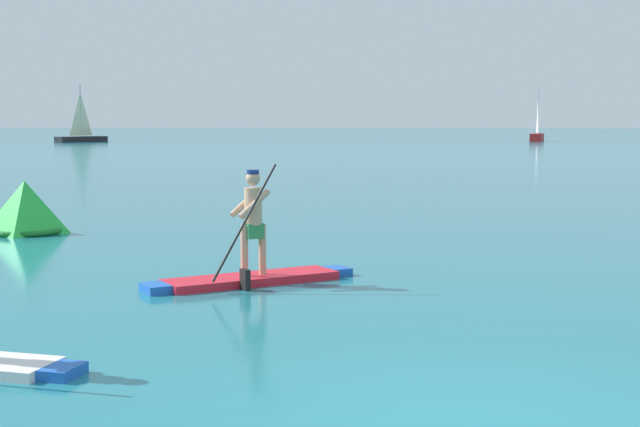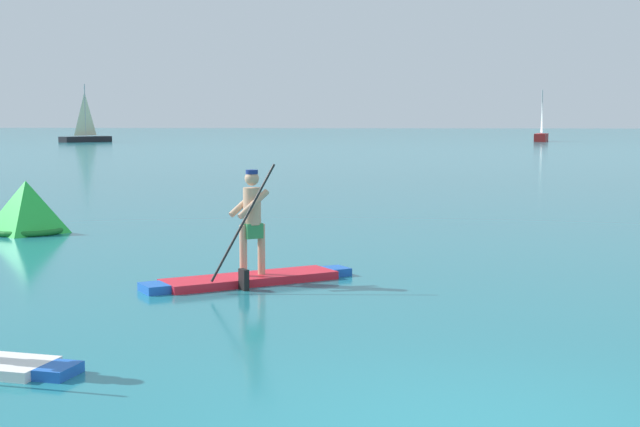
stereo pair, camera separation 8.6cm
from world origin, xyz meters
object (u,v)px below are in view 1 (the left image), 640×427
at_px(race_marker_buoy, 25,210).
at_px(sailboat_right_horizon, 537,135).
at_px(sailboat_left_horizon, 81,135).
at_px(paddleboarder_mid_center, 251,263).

relative_size(race_marker_buoy, sailboat_right_horizon, 0.30).
bearing_deg(sailboat_left_horizon, race_marker_buoy, -125.34).
xyz_separation_m(paddleboarder_mid_center, sailboat_left_horizon, (-31.13, 78.48, 0.43)).
height_order(race_marker_buoy, sailboat_right_horizon, sailboat_right_horizon).
bearing_deg(sailboat_left_horizon, sailboat_right_horizon, -46.52).
height_order(paddleboarder_mid_center, sailboat_right_horizon, sailboat_right_horizon).
relative_size(paddleboarder_mid_center, sailboat_right_horizon, 0.55).
xyz_separation_m(race_marker_buoy, sailboat_left_horizon, (-25.38, 73.06, 0.25)).
height_order(paddleboarder_mid_center, race_marker_buoy, paddleboarder_mid_center).
distance_m(race_marker_buoy, sailboat_left_horizon, 77.34).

